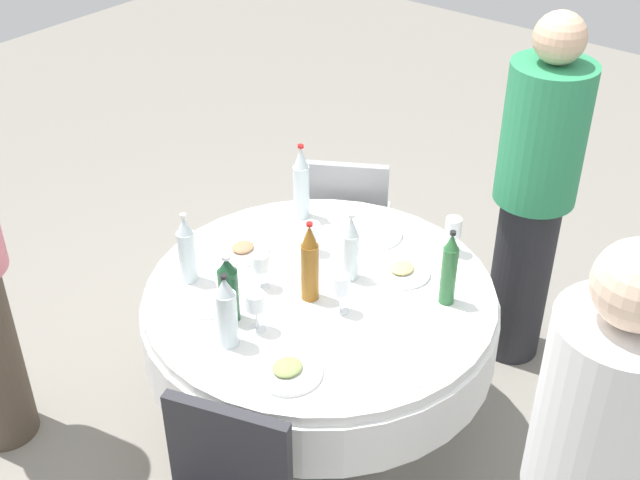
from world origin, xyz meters
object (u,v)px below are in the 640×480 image
object	(u,v)px
bottle_green_west	(449,270)
plate_north	(287,370)
bottle_clear_outer	(227,312)
dining_table	(320,321)
chair_far	(345,220)
bottle_clear_far	(351,249)
plate_mid	(243,250)
wine_glass_south	(256,303)
wine_glass_north	(261,263)
wine_glass_near	(453,229)
bottle_dark_green_south	(228,290)
bottle_clear_left	(187,250)
bottle_amber_rear	(309,263)
bottle_clear_near	(301,184)
wine_glass_far	(341,286)
wine_glass_outer	(311,233)
plate_front	(371,233)
person_west	(534,192)
plate_inner	(402,271)

from	to	relation	value
bottle_green_west	plate_north	size ratio (longest dim) A/B	1.31
bottle_clear_outer	dining_table	bearing A→B (deg)	172.53
plate_north	chair_far	size ratio (longest dim) A/B	0.27
bottle_clear_far	plate_mid	bearing A→B (deg)	-72.44
wine_glass_south	wine_glass_north	xyz separation A→B (m)	(-0.19, -0.15, -0.01)
dining_table	wine_glass_north	bearing A→B (deg)	-56.69
wine_glass_near	bottle_dark_green_south	bearing A→B (deg)	-25.05
bottle_clear_left	wine_glass_south	world-z (taller)	bottle_clear_left
bottle_clear_left	bottle_amber_rear	size ratio (longest dim) A/B	0.89
bottle_clear_outer	bottle_clear_near	size ratio (longest dim) A/B	0.85
plate_mid	chair_far	world-z (taller)	chair_far
bottle_clear_far	wine_glass_near	world-z (taller)	bottle_clear_far
bottle_green_west	plate_mid	xyz separation A→B (m)	(0.23, -0.79, -0.13)
bottle_clear_far	wine_glass_far	distance (m)	0.21
wine_glass_south	wine_glass_near	world-z (taller)	wine_glass_near
dining_table	wine_glass_outer	world-z (taller)	wine_glass_outer
bottle_green_west	bottle_dark_green_south	size ratio (longest dim) A/B	1.12
dining_table	plate_front	size ratio (longest dim) A/B	5.23
chair_far	wine_glass_north	bearing A→B (deg)	-104.42
bottle_amber_rear	bottle_clear_far	distance (m)	0.20
dining_table	wine_glass_near	bearing A→B (deg)	153.99
wine_glass_outer	plate_mid	xyz separation A→B (m)	(0.17, -0.21, -0.08)
bottle_clear_left	bottle_clear_outer	size ratio (longest dim) A/B	1.01
wine_glass_near	plate_mid	size ratio (longest dim) A/B	0.76
bottle_clear_near	chair_far	world-z (taller)	bottle_clear_near
wine_glass_south	wine_glass_near	distance (m)	0.87
bottle_clear_outer	wine_glass_outer	xyz separation A→B (m)	(-0.60, -0.12, -0.04)
bottle_green_west	person_west	xyz separation A→B (m)	(-0.74, -0.03, -0.04)
bottle_amber_rear	bottle_clear_outer	size ratio (longest dim) A/B	1.13
dining_table	plate_north	size ratio (longest dim) A/B	5.77
bottle_clear_left	chair_far	xyz separation A→B (m)	(-0.97, -0.00, -0.36)
chair_far	wine_glass_far	bearing A→B (deg)	-84.62
wine_glass_outer	chair_far	bearing A→B (deg)	-155.85
bottle_clear_near	wine_glass_near	xyz separation A→B (m)	(-0.16, 0.63, -0.05)
wine_glass_far	bottle_amber_rear	bearing A→B (deg)	-88.14
wine_glass_near	plate_mid	xyz separation A→B (m)	(0.52, -0.64, -0.09)
bottle_clear_outer	plate_inner	world-z (taller)	bottle_clear_outer
wine_glass_far	person_west	bearing A→B (deg)	167.23
wine_glass_far	plate_north	world-z (taller)	wine_glass_far
bottle_clear_left	plate_mid	bearing A→B (deg)	171.83
bottle_clear_left	wine_glass_far	bearing A→B (deg)	109.83
bottle_dark_green_south	wine_glass_outer	distance (m)	0.50
wine_glass_outer	plate_inner	size ratio (longest dim) A/B	0.60
bottle_clear_left	wine_glass_north	xyz separation A→B (m)	(-0.14, 0.24, -0.03)
person_west	chair_far	bearing A→B (deg)	-141.68
bottle_amber_rear	plate_front	world-z (taller)	bottle_amber_rear
plate_north	plate_inner	distance (m)	0.69
bottle_amber_rear	bottle_clear_near	size ratio (longest dim) A/B	0.96
bottle_amber_rear	bottle_clear_near	bearing A→B (deg)	-137.48
bottle_dark_green_south	wine_glass_far	bearing A→B (deg)	134.57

